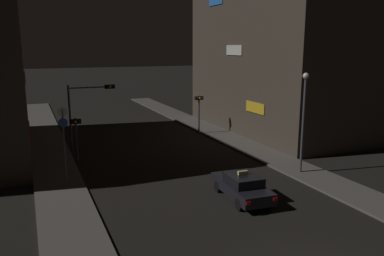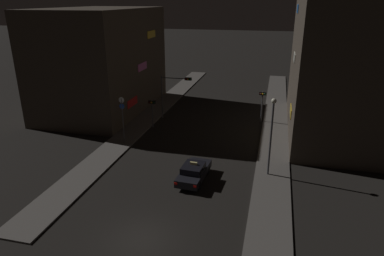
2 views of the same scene
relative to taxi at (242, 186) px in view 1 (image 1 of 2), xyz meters
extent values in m
cube|color=#5B5651|center=(-9.00, 16.08, -0.67)|extent=(2.83, 52.02, 0.13)
cube|color=#5B5651|center=(6.11, 16.08, -0.67)|extent=(2.83, 52.02, 0.13)
cube|color=red|center=(-10.38, 12.45, 1.54)|extent=(0.08, 2.80, 0.90)
cube|color=#D859B2|center=(-10.38, 16.11, 5.08)|extent=(0.08, 2.80, 0.90)
cube|color=yellow|center=(-10.38, 19.77, 8.63)|extent=(0.08, 2.80, 0.90)
cube|color=#473D33|center=(12.13, 14.48, 7.80)|extent=(9.21, 19.32, 17.07)
cube|color=yellow|center=(7.48, 10.61, 2.34)|extent=(0.08, 2.80, 0.90)
cube|color=white|center=(7.48, 14.48, 7.12)|extent=(0.08, 2.80, 0.90)
cube|color=#337FE5|center=(7.48, 18.34, 11.90)|extent=(0.08, 2.80, 0.90)
cube|color=black|center=(0.00, 0.05, -0.12)|extent=(2.07, 4.50, 0.60)
cube|color=black|center=(-0.01, -0.15, 0.43)|extent=(1.71, 2.08, 0.50)
cube|color=red|center=(-0.89, -2.12, -0.02)|extent=(0.24, 0.08, 0.16)
cube|color=red|center=(0.61, -2.21, -0.02)|extent=(0.24, 0.08, 0.16)
cylinder|color=black|center=(-0.71, 1.46, -0.42)|extent=(0.26, 0.65, 0.64)
cylinder|color=black|center=(0.89, 1.36, -0.42)|extent=(0.26, 0.65, 0.64)
cylinder|color=black|center=(-0.88, -1.26, -0.42)|extent=(0.26, 0.65, 0.64)
cylinder|color=black|center=(0.72, -1.36, -0.42)|extent=(0.26, 0.65, 0.64)
cube|color=#F4E08C|center=(0.00, -0.05, 0.78)|extent=(0.57, 0.21, 0.20)
cylinder|color=#47474C|center=(-7.34, 14.30, 1.88)|extent=(0.16, 0.16, 5.23)
cylinder|color=#47474C|center=(-5.71, 14.30, 4.25)|extent=(3.25, 0.10, 0.10)
cube|color=black|center=(-4.09, 14.30, 4.25)|extent=(0.80, 0.28, 0.32)
sphere|color=#3F0C0C|center=(-4.33, 14.12, 4.25)|extent=(0.20, 0.20, 0.20)
sphere|color=yellow|center=(-4.09, 14.12, 4.25)|extent=(0.20, 0.20, 0.20)
sphere|color=#0C3319|center=(-3.84, 14.12, 4.25)|extent=(0.20, 0.20, 0.20)
cylinder|color=#47474C|center=(-7.34, 10.81, 0.87)|extent=(0.16, 0.16, 3.21)
cube|color=black|center=(-7.34, 10.81, 2.23)|extent=(0.80, 0.28, 0.32)
sphere|color=#3F0C0C|center=(-7.59, 10.63, 2.23)|extent=(0.20, 0.20, 0.20)
sphere|color=yellow|center=(-7.34, 10.63, 2.23)|extent=(0.20, 0.20, 0.20)
sphere|color=#0C3319|center=(-7.09, 10.63, 2.23)|extent=(0.20, 0.20, 0.20)
cylinder|color=#47474C|center=(4.44, 15.53, 1.12)|extent=(0.16, 0.16, 3.71)
cube|color=black|center=(4.44, 15.53, 2.72)|extent=(0.80, 0.28, 0.32)
sphere|color=#3F0C0C|center=(4.19, 15.35, 2.72)|extent=(0.20, 0.20, 0.20)
sphere|color=yellow|center=(4.44, 15.35, 2.72)|extent=(0.20, 0.20, 0.20)
sphere|color=#0C3319|center=(4.69, 15.35, 2.72)|extent=(0.20, 0.20, 0.20)
cylinder|color=#47474C|center=(-8.57, 5.78, 1.66)|extent=(0.10, 0.10, 4.54)
cylinder|color=white|center=(-8.57, 5.76, 3.78)|extent=(0.56, 0.03, 0.56)
cylinder|color=blue|center=(-8.57, 5.76, 3.15)|extent=(0.53, 0.03, 0.53)
cylinder|color=#47474C|center=(5.74, 2.23, 2.42)|extent=(0.16, 0.16, 6.05)
sphere|color=#EAE5C6|center=(5.74, 2.23, 5.64)|extent=(0.41, 0.41, 0.41)
camera|label=1|loc=(-10.35, -17.16, 7.42)|focal=36.11mm
camera|label=2|loc=(5.70, -23.98, 12.94)|focal=32.46mm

